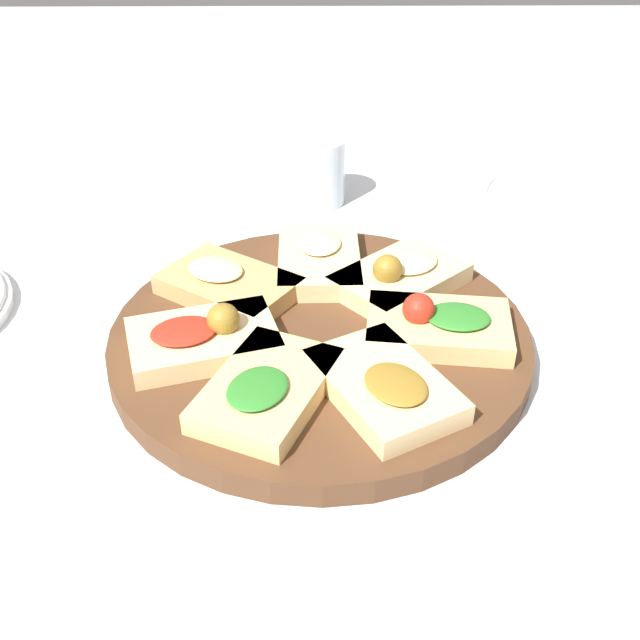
# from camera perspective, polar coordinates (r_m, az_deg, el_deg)

# --- Properties ---
(ground_plane) EXTENTS (3.00, 3.00, 0.00)m
(ground_plane) POSITION_cam_1_polar(r_m,az_deg,el_deg) (0.72, 0.00, -2.22)
(ground_plane) COLOR silver
(serving_board) EXTENTS (0.40, 0.40, 0.02)m
(serving_board) POSITION_cam_1_polar(r_m,az_deg,el_deg) (0.71, 0.00, -1.45)
(serving_board) COLOR #51331E
(serving_board) RESTS_ON ground_plane
(focaccia_slice_0) EXTENTS (0.15, 0.12, 0.04)m
(focaccia_slice_0) POSITION_cam_1_polar(r_m,az_deg,el_deg) (0.68, -8.84, -1.33)
(focaccia_slice_0) COLOR #E5C689
(focaccia_slice_0) RESTS_ON serving_board
(focaccia_slice_1) EXTENTS (0.13, 0.15, 0.03)m
(focaccia_slice_1) POSITION_cam_1_polar(r_m,az_deg,el_deg) (0.62, -4.09, -5.29)
(focaccia_slice_1) COLOR #DBB775
(focaccia_slice_1) RESTS_ON serving_board
(focaccia_slice_2) EXTENTS (0.14, 0.16, 0.03)m
(focaccia_slice_2) POSITION_cam_1_polar(r_m,az_deg,el_deg) (0.62, 4.96, -5.00)
(focaccia_slice_2) COLOR #E5C689
(focaccia_slice_2) RESTS_ON serving_board
(focaccia_slice_3) EXTENTS (0.14, 0.10, 0.04)m
(focaccia_slice_3) POSITION_cam_1_polar(r_m,az_deg,el_deg) (0.70, 8.97, -0.38)
(focaccia_slice_3) COLOR #DBB775
(focaccia_slice_3) RESTS_ON serving_board
(focaccia_slice_4) EXTENTS (0.15, 0.15, 0.04)m
(focaccia_slice_4) POSITION_cam_1_polar(r_m,az_deg,el_deg) (0.76, 6.08, 3.30)
(focaccia_slice_4) COLOR #E5C689
(focaccia_slice_4) RESTS_ON serving_board
(focaccia_slice_5) EXTENTS (0.09, 0.13, 0.03)m
(focaccia_slice_5) POSITION_cam_1_polar(r_m,az_deg,el_deg) (0.79, -0.16, 4.62)
(focaccia_slice_5) COLOR #E5C689
(focaccia_slice_5) RESTS_ON serving_board
(focaccia_slice_6) EXTENTS (0.16, 0.14, 0.03)m
(focaccia_slice_6) POSITION_cam_1_polar(r_m,az_deg,el_deg) (0.76, -7.03, 2.73)
(focaccia_slice_6) COLOR tan
(focaccia_slice_6) RESTS_ON serving_board
(plate_right) EXTENTS (0.26, 0.26, 0.02)m
(plate_right) POSITION_cam_1_polar(r_m,az_deg,el_deg) (1.03, 18.92, 8.48)
(plate_right) COLOR white
(plate_right) RESTS_ON ground_plane
(water_glass) EXTENTS (0.07, 0.07, 0.09)m
(water_glass) POSITION_cam_1_polar(r_m,az_deg,el_deg) (0.98, -0.10, 11.27)
(water_glass) COLOR silver
(water_glass) RESTS_ON ground_plane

